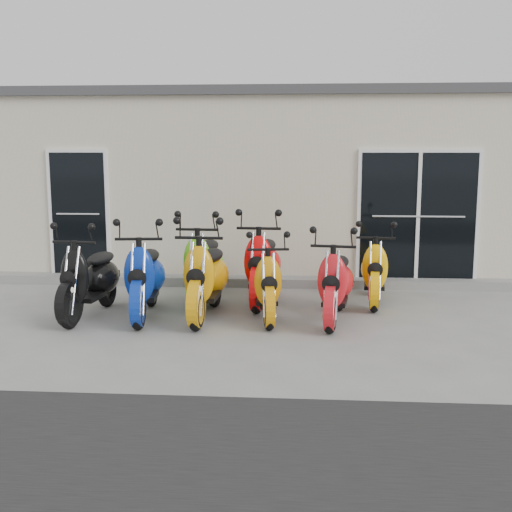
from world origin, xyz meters
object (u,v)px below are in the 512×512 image
object	(u,v)px
scooter_front_black	(89,268)
scooter_back_green	(203,255)
scooter_front_blue	(145,266)
scooter_back_red	(263,255)
scooter_front_orange_b	(265,273)
scooter_front_orange_a	(206,266)
scooter_back_yellow	(375,261)
scooter_front_red	(336,272)

from	to	relation	value
scooter_front_black	scooter_back_green	distance (m)	1.76
scooter_front_blue	scooter_back_red	world-z (taller)	scooter_back_red
scooter_front_blue	scooter_back_green	xyz separation A→B (m)	(0.66, 0.98, 0.01)
scooter_front_orange_b	scooter_back_green	world-z (taller)	scooter_back_green
scooter_front_blue	scooter_front_orange_a	world-z (taller)	scooter_front_orange_a
scooter_front_orange_a	scooter_back_green	xyz separation A→B (m)	(-0.19, 0.96, -0.01)
scooter_front_blue	scooter_back_red	xyz separation A→B (m)	(1.57, 0.96, 0.02)
scooter_back_yellow	scooter_front_orange_a	bearing A→B (deg)	-150.49
scooter_front_blue	scooter_back_red	distance (m)	1.84
scooter_back_yellow	scooter_back_green	bearing A→B (deg)	-172.09
scooter_front_orange_a	scooter_back_green	distance (m)	0.98
scooter_front_orange_a	scooter_front_orange_b	world-z (taller)	scooter_front_orange_a
scooter_back_red	scooter_back_yellow	world-z (taller)	scooter_back_red
scooter_front_blue	scooter_front_orange_b	distance (m)	1.67
scooter_front_orange_b	scooter_front_red	xyz separation A→B (m)	(0.95, -0.06, 0.04)
scooter_front_blue	scooter_back_green	bearing A→B (deg)	50.14
scooter_front_black	scooter_front_red	world-z (taller)	scooter_front_black
scooter_front_black	scooter_front_blue	size ratio (longest dim) A/B	0.96
scooter_back_red	scooter_back_yellow	distance (m)	1.70
scooter_back_green	scooter_front_black	bearing A→B (deg)	-142.22
scooter_front_orange_a	scooter_back_green	bearing A→B (deg)	103.58
scooter_front_black	scooter_front_blue	distance (m)	0.77
scooter_front_black	scooter_back_yellow	bearing A→B (deg)	21.40
scooter_front_black	scooter_front_red	xyz separation A→B (m)	(3.38, 0.01, -0.01)
scooter_front_black	scooter_back_red	world-z (taller)	scooter_back_red
scooter_front_orange_b	scooter_front_red	size ratio (longest dim) A/B	0.94
scooter_front_orange_a	scooter_back_yellow	bearing A→B (deg)	26.34
scooter_front_blue	scooter_front_orange_b	world-z (taller)	scooter_front_blue
scooter_back_green	scooter_front_orange_b	bearing A→B (deg)	-41.58
scooter_back_green	scooter_back_red	distance (m)	0.90
scooter_front_black	scooter_front_orange_a	size ratio (longest dim) A/B	0.94
scooter_front_blue	scooter_front_red	world-z (taller)	scooter_front_blue
scooter_front_red	scooter_back_green	xyz separation A→B (m)	(-1.95, 1.02, 0.05)
scooter_front_orange_a	scooter_front_red	bearing A→B (deg)	0.79
scooter_front_orange_a	scooter_front_red	distance (m)	1.77
scooter_front_orange_a	scooter_front_orange_b	xyz separation A→B (m)	(0.81, 0.01, -0.09)
scooter_front_orange_b	scooter_back_green	bearing A→B (deg)	128.27
scooter_front_red	scooter_back_green	size ratio (longest dim) A/B	0.93
scooter_back_green	scooter_front_red	bearing A→B (deg)	-25.48
scooter_front_red	scooter_front_black	bearing A→B (deg)	-171.45
scooter_back_red	scooter_front_black	bearing A→B (deg)	-153.47
scooter_front_orange_a	scooter_back_red	xyz separation A→B (m)	(0.71, 0.94, 0.01)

